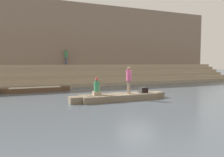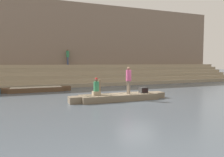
% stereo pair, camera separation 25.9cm
% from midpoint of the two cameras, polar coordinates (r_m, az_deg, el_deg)
% --- Properties ---
extents(ground_plane, '(120.00, 120.00, 0.00)m').
position_cam_midpoint_polar(ground_plane, '(14.51, 6.87, -5.19)').
color(ground_plane, '#4C5660').
extents(ghat_steps, '(36.00, 4.22, 2.13)m').
position_cam_midpoint_polar(ghat_steps, '(24.00, -4.96, 0.36)').
color(ghat_steps, gray).
rests_on(ghat_steps, ground).
extents(back_wall, '(34.20, 1.28, 9.12)m').
position_cam_midpoint_polar(back_wall, '(26.08, -6.36, 8.93)').
color(back_wall, '#7F6B5B').
rests_on(back_wall, ground).
extents(rowboat_main, '(6.30, 1.49, 0.38)m').
position_cam_midpoint_polar(rowboat_main, '(13.73, 2.38, -4.82)').
color(rowboat_main, '#756651').
rests_on(rowboat_main, ground).
extents(person_standing, '(0.33, 0.33, 1.70)m').
position_cam_midpoint_polar(person_standing, '(13.71, 4.90, 0.03)').
color(person_standing, '#756656').
rests_on(person_standing, rowboat_main).
extents(person_rowing, '(0.47, 0.37, 1.07)m').
position_cam_midpoint_polar(person_rowing, '(13.24, -3.56, -2.51)').
color(person_rowing, gray).
rests_on(person_rowing, rowboat_main).
extents(tv_set, '(0.48, 0.46, 0.37)m').
position_cam_midpoint_polar(tv_set, '(14.40, 8.70, -3.01)').
color(tv_set, '#2D2D2D').
rests_on(tv_set, rowboat_main).
extents(moored_boat_shore, '(5.47, 1.27, 0.36)m').
position_cam_midpoint_polar(moored_boat_shore, '(18.74, -18.72, -2.66)').
color(moored_boat_shore, brown).
rests_on(moored_boat_shore, ground).
extents(mooring_post, '(0.18, 0.18, 1.11)m').
position_cam_midpoint_polar(mooring_post, '(16.08, -2.82, -2.25)').
color(mooring_post, brown).
rests_on(mooring_post, ground).
extents(person_on_steps, '(0.31, 0.31, 1.70)m').
position_cam_midpoint_polar(person_on_steps, '(24.54, -11.21, 5.87)').
color(person_on_steps, '#3D4C75').
rests_on(person_on_steps, ghat_steps).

